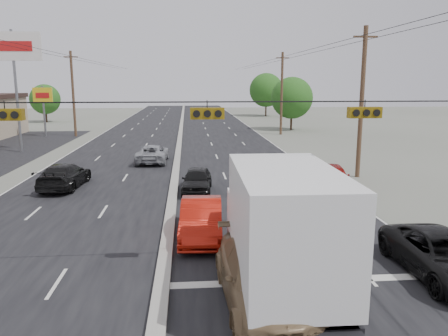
# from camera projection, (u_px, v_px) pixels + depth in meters

# --- Properties ---
(ground) EXTENTS (200.00, 200.00, 0.00)m
(ground) POSITION_uv_depth(u_px,v_px,m) (163.00, 280.00, 14.36)
(ground) COLOR #606356
(ground) RESTS_ON ground
(road_surface) EXTENTS (20.00, 160.00, 0.02)m
(road_surface) POSITION_uv_depth(u_px,v_px,m) (179.00, 147.00, 43.69)
(road_surface) COLOR black
(road_surface) RESTS_ON ground
(center_median) EXTENTS (0.50, 160.00, 0.20)m
(center_median) POSITION_uv_depth(u_px,v_px,m) (179.00, 146.00, 43.67)
(center_median) COLOR gray
(center_median) RESTS_ON ground
(utility_pole_left_c) EXTENTS (1.60, 0.30, 10.00)m
(utility_pole_left_c) POSITION_uv_depth(u_px,v_px,m) (73.00, 93.00, 51.46)
(utility_pole_left_c) COLOR #422D1E
(utility_pole_left_c) RESTS_ON ground
(utility_pole_right_b) EXTENTS (1.60, 0.30, 10.00)m
(utility_pole_right_b) POSITION_uv_depth(u_px,v_px,m) (362.00, 102.00, 29.07)
(utility_pole_right_b) COLOR #422D1E
(utility_pole_right_b) RESTS_ON ground
(utility_pole_right_c) EXTENTS (1.60, 0.30, 10.00)m
(utility_pole_right_c) POSITION_uv_depth(u_px,v_px,m) (282.00, 93.00, 53.51)
(utility_pole_right_c) COLOR #422D1E
(utility_pole_right_c) RESTS_ON ground
(traffic_signals) EXTENTS (25.00, 0.30, 0.54)m
(traffic_signals) POSITION_uv_depth(u_px,v_px,m) (204.00, 112.00, 13.41)
(traffic_signals) COLOR black
(traffic_signals) RESTS_ON ground
(pole_sign_billboard) EXTENTS (5.00, 0.25, 11.00)m
(pole_sign_billboard) POSITION_uv_depth(u_px,v_px,m) (13.00, 54.00, 38.83)
(pole_sign_billboard) COLOR slate
(pole_sign_billboard) RESTS_ON ground
(pole_sign_far) EXTENTS (2.20, 0.25, 6.00)m
(pole_sign_far) POSITION_uv_depth(u_px,v_px,m) (43.00, 100.00, 51.30)
(pole_sign_far) COLOR slate
(pole_sign_far) RESTS_ON ground
(tree_left_far) EXTENTS (4.80, 4.80, 6.12)m
(tree_left_far) POSITION_uv_depth(u_px,v_px,m) (45.00, 99.00, 70.50)
(tree_left_far) COLOR #382619
(tree_left_far) RESTS_ON ground
(tree_right_mid) EXTENTS (5.60, 5.60, 7.14)m
(tree_right_mid) POSITION_uv_depth(u_px,v_px,m) (292.00, 98.00, 58.76)
(tree_right_mid) COLOR #382619
(tree_right_mid) RESTS_ON ground
(tree_right_far) EXTENTS (6.40, 6.40, 8.16)m
(tree_right_far) POSITION_uv_depth(u_px,v_px,m) (266.00, 90.00, 83.16)
(tree_right_far) COLOR #382619
(tree_right_far) RESTS_ON ground
(box_truck) EXTENTS (2.91, 7.91, 3.99)m
(box_truck) POSITION_uv_depth(u_px,v_px,m) (281.00, 228.00, 13.20)
(box_truck) COLOR black
(box_truck) RESTS_ON ground
(tan_sedan) EXTENTS (2.62, 5.97, 1.71)m
(tan_sedan) POSITION_uv_depth(u_px,v_px,m) (264.00, 279.00, 12.52)
(tan_sedan) COLOR olive
(tan_sedan) RESTS_ON ground
(red_sedan) EXTENTS (1.93, 4.88, 1.58)m
(red_sedan) POSITION_uv_depth(u_px,v_px,m) (201.00, 220.00, 18.11)
(red_sedan) COLOR #AF160A
(red_sedan) RESTS_ON ground
(black_suv) EXTENTS (2.48, 5.33, 1.48)m
(black_suv) POSITION_uv_depth(u_px,v_px,m) (444.00, 256.00, 14.45)
(black_suv) COLOR black
(black_suv) RESTS_ON ground
(queue_car_a) EXTENTS (2.02, 4.29, 1.42)m
(queue_car_a) POSITION_uv_depth(u_px,v_px,m) (197.00, 180.00, 25.80)
(queue_car_a) COLOR black
(queue_car_a) RESTS_ON ground
(queue_car_b) EXTENTS (1.95, 4.21, 1.34)m
(queue_car_b) POSITION_uv_depth(u_px,v_px,m) (304.00, 197.00, 22.07)
(queue_car_b) COLOR white
(queue_car_b) RESTS_ON ground
(queue_car_e) EXTENTS (2.36, 4.64, 1.52)m
(queue_car_e) POSITION_uv_depth(u_px,v_px,m) (332.00, 177.00, 26.40)
(queue_car_e) COLOR maroon
(queue_car_e) RESTS_ON ground
(oncoming_near) EXTENTS (2.46, 5.36, 1.52)m
(oncoming_near) POSITION_uv_depth(u_px,v_px,m) (64.00, 176.00, 26.77)
(oncoming_near) COLOR black
(oncoming_near) RESTS_ON ground
(oncoming_far) EXTENTS (2.54, 5.23, 1.43)m
(oncoming_far) POSITION_uv_depth(u_px,v_px,m) (152.00, 154.00, 35.31)
(oncoming_far) COLOR #929499
(oncoming_far) RESTS_ON ground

